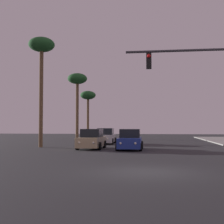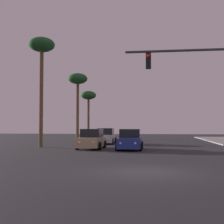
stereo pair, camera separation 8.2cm
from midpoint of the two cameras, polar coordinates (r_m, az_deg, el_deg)
The scene contains 7 objects.
ground_plane at distance 13.49m, azimuth 6.48°, elevation -10.82°, with size 120.00×120.00×0.00m, color #28282B.
car_blue at distance 25.55m, azimuth 3.40°, elevation -5.19°, with size 2.04×4.32×1.68m.
car_tan at distance 26.54m, azimuth -3.65°, elevation -5.09°, with size 2.04×4.33×1.68m.
car_silver at distance 33.89m, azimuth -1.09°, elevation -4.53°, with size 2.04×4.33×1.68m.
palm_tree_mid at distance 38.85m, azimuth -6.24°, elevation 5.42°, with size 2.40×2.40×8.42m.
palm_tree_far at distance 48.59m, azimuth -4.29°, elevation 2.68°, with size 2.40×2.40×7.35m.
palm_tree_near at distance 29.97m, azimuth -12.66°, elevation 10.72°, with size 2.40×2.40×10.10m.
Camera 2 is at (0.33, -13.34, 1.95)m, focal length 50.00 mm.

